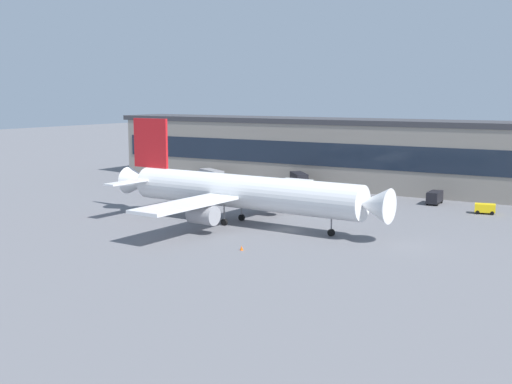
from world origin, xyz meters
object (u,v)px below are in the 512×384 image
object	(u,v)px
baggage_tug	(485,208)
traffic_cone_0	(242,248)
crew_van	(435,197)
fuel_truck	(212,176)
airliner	(239,191)
catering_truck	(299,181)

from	to	relation	value
baggage_tug	traffic_cone_0	world-z (taller)	baggage_tug
crew_van	fuel_truck	bearing A→B (deg)	177.93
airliner	catering_truck	bearing A→B (deg)	103.02
crew_van	fuel_truck	xyz separation A→B (m)	(-55.56, 2.01, 0.42)
airliner	fuel_truck	size ratio (longest dim) A/B	6.07
airliner	baggage_tug	size ratio (longest dim) A/B	13.40
crew_van	fuel_truck	size ratio (longest dim) A/B	0.61
baggage_tug	traffic_cone_0	xyz separation A→B (m)	(-22.80, -46.99, -0.77)
baggage_tug	crew_van	world-z (taller)	crew_van
fuel_truck	crew_van	bearing A→B (deg)	-2.07
catering_truck	baggage_tug	world-z (taller)	catering_truck
airliner	catering_truck	size ratio (longest dim) A/B	7.41
baggage_tug	fuel_truck	world-z (taller)	fuel_truck
baggage_tug	crew_van	xyz separation A→B (m)	(-11.05, 5.90, 0.37)
catering_truck	crew_van	size ratio (longest dim) A/B	1.34
crew_van	fuel_truck	distance (m)	55.60
catering_truck	airliner	bearing A→B (deg)	-76.98
catering_truck	crew_van	distance (m)	31.29
baggage_tug	crew_van	bearing A→B (deg)	151.90
airliner	catering_truck	xyz separation A→B (m)	(-8.96, 38.72, -3.24)
catering_truck	fuel_truck	size ratio (longest dim) A/B	0.82
catering_truck	baggage_tug	distance (m)	42.97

